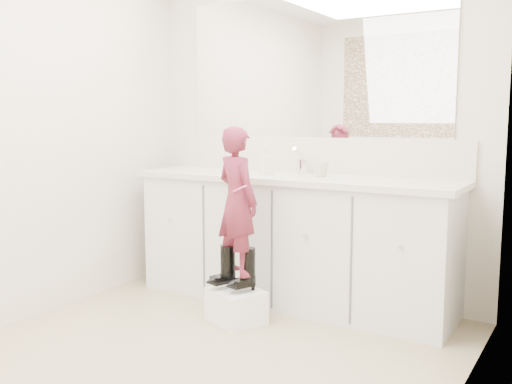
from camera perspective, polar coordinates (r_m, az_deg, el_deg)
The scene contains 16 objects.
floor at distance 3.11m, azimuth -7.58°, elevation -16.86°, with size 3.00×3.00×0.00m, color #8F7C5E.
wall_back at distance 4.11m, azimuth 5.50°, elevation 6.30°, with size 2.60×2.60×0.00m, color beige.
wall_left at distance 3.80m, azimuth -23.37°, elevation 5.65°, with size 3.00×3.00×0.00m, color beige.
wall_right at distance 2.25m, azimuth 18.58°, elevation 5.09°, with size 3.00×3.00×0.00m, color beige.
vanity_cabinet at distance 3.96m, azimuth 3.60°, elevation -5.03°, with size 2.20×0.55×0.85m, color silver.
countertop at distance 3.87m, azimuth 3.55°, elevation 1.37°, with size 2.28×0.58×0.04m, color beige.
backsplash at distance 4.11m, azimuth 5.37°, elevation 3.72°, with size 2.28×0.03×0.25m, color beige.
mirror at distance 4.12m, azimuth 5.50°, elevation 12.44°, with size 2.00×0.02×1.00m, color white.
faucet at distance 4.01m, azimuth 4.66°, elevation 2.57°, with size 0.08×0.08×0.10m, color silver.
cup at distance 3.82m, azimuth 6.50°, elevation 2.28°, with size 0.11×0.11×0.10m, color #C0BB99.
soap_bottle at distance 3.93m, azimuth 0.97°, elevation 3.13°, with size 0.08×0.09×0.19m, color silver.
step_stool at distance 3.65m, azimuth -2.01°, elevation -11.31°, with size 0.33×0.27×0.21m, color white.
boot_left at distance 3.64m, azimuth -2.84°, elevation -7.43°, with size 0.10×0.18×0.27m, color black, non-canonical shape.
boot_right at distance 3.56m, azimuth -0.83°, elevation -7.77°, with size 0.10×0.18×0.27m, color black, non-canonical shape.
toddler at distance 3.52m, azimuth -1.87°, elevation -0.91°, with size 0.34×0.22×0.92m, color #A63356.
toothbrush at distance 3.40m, azimuth -1.64°, elevation 0.34°, with size 0.01×0.01×0.14m, color #E85A9E.
Camera 1 is at (1.81, -2.19, 1.28)m, focal length 40.00 mm.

